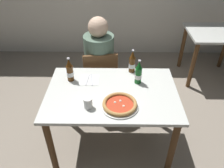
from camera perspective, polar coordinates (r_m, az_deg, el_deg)
The scene contains 11 objects.
ground_plane at distance 2.55m, azimuth -0.02°, elevation -15.30°, with size 8.00×8.00×0.00m, color gray.
dining_table_main at distance 2.09m, azimuth -0.02°, elevation -4.44°, with size 1.20×0.80×0.75m.
chair_behind_table at distance 2.67m, azimuth -2.99°, elevation 1.69°, with size 0.45×0.45×0.85m.
diner_seated at distance 2.66m, azimuth -3.20°, elevation 4.11°, with size 0.34×0.34×1.21m.
dining_table_background at distance 3.58m, azimuth 24.84°, elevation 9.84°, with size 0.80×0.70×0.75m.
pizza_margherita_near at distance 1.85m, azimuth 2.01°, elevation -5.31°, with size 0.32×0.32×0.04m.
beer_bottle_left at distance 2.09m, azimuth 6.83°, elevation 2.72°, with size 0.07×0.07×0.25m.
beer_bottle_center at distance 2.24m, azimuth 5.23°, elevation 5.50°, with size 0.07×0.07×0.25m.
beer_bottle_right at distance 2.14m, azimuth -10.83°, elevation 3.31°, with size 0.07×0.07×0.25m.
napkin_with_cutlery at distance 2.17m, azimuth -5.78°, elevation 1.03°, with size 0.18×0.19×0.01m.
paper_cup at distance 1.84m, azimuth -6.21°, elevation -4.87°, with size 0.07×0.07×0.10m, color white.
Camera 1 is at (0.02, -1.58, 2.00)m, focal length 35.40 mm.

